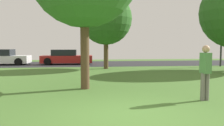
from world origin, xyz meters
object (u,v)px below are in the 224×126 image
at_px(oak_tree_left, 106,19).
at_px(parked_car_white, 2,58).
at_px(person_bystander, 205,70).
at_px(parked_car_red, 66,57).
at_px(street_lamp_post, 221,39).

xyz_separation_m(oak_tree_left, parked_car_white, (-8.92, 4.35, -3.03)).
height_order(oak_tree_left, person_bystander, oak_tree_left).
distance_m(oak_tree_left, parked_car_white, 10.38).
xyz_separation_m(parked_car_white, parked_car_red, (5.63, -0.04, -0.01)).
bearing_deg(parked_car_white, oak_tree_left, -26.00).
xyz_separation_m(oak_tree_left, person_bystander, (2.32, -10.09, -2.68)).
distance_m(person_bystander, street_lamp_post, 13.15).
height_order(person_bystander, parked_car_white, person_bystander).
distance_m(oak_tree_left, parked_car_red, 6.22).
bearing_deg(oak_tree_left, person_bystander, -77.05).
height_order(parked_car_red, street_lamp_post, street_lamp_post).
xyz_separation_m(parked_car_red, street_lamp_post, (12.83, -3.49, 1.64)).
relative_size(person_bystander, parked_car_white, 0.38).
xyz_separation_m(parked_car_white, street_lamp_post, (18.46, -3.53, 1.62)).
height_order(oak_tree_left, parked_car_red, oak_tree_left).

